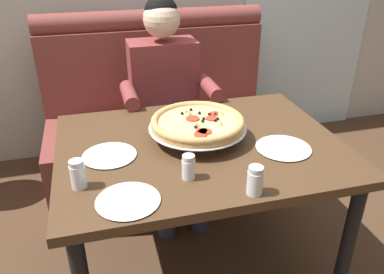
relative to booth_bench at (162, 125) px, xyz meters
name	(u,v)px	position (x,y,z in m)	size (l,w,h in m)	color
ground_plane	(199,267)	(0.00, -0.93, -0.40)	(16.00, 16.00, 0.00)	#4C3321
booth_bench	(162,125)	(0.00, 0.00, 0.00)	(1.53, 0.78, 1.13)	brown
dining_table	(200,160)	(0.00, -0.93, 0.26)	(1.23, 0.93, 0.75)	#4C331E
diner_main	(167,97)	(-0.01, -0.27, 0.31)	(0.54, 0.64, 1.27)	#2D3342
pizza	(198,123)	(0.00, -0.89, 0.43)	(0.43, 0.43, 0.11)	silver
shaker_pepper_flakes	(78,176)	(-0.52, -1.14, 0.40)	(0.06, 0.06, 0.11)	white
shaker_oregano	(255,182)	(0.08, -1.34, 0.40)	(0.06, 0.06, 0.11)	white
shaker_parmesan	(189,169)	(-0.12, -1.19, 0.39)	(0.05, 0.05, 0.10)	white
plate_near_left	(283,147)	(0.33, -1.07, 0.36)	(0.24, 0.24, 0.02)	white
plate_near_right	(128,199)	(-0.36, -1.27, 0.36)	(0.22, 0.22, 0.02)	white
plate_far_side	(109,154)	(-0.40, -0.94, 0.36)	(0.22, 0.22, 0.02)	white
patio_chair	(283,55)	(1.41, 1.00, 0.13)	(0.40, 0.40, 0.86)	black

